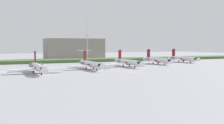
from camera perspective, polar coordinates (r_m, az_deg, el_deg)
ground_plane at (r=142.83m, az=-1.15°, el=-1.03°), size 500.00×500.00×0.00m
grass_berm at (r=187.88m, az=-6.64°, el=0.37°), size 320.00×20.00×1.93m
regional_jet_second at (r=114.74m, az=-15.43°, el=-1.05°), size 22.81×31.00×9.00m
regional_jet_third at (r=129.35m, az=-4.48°, el=-0.40°), size 22.81×31.00×9.00m
regional_jet_fourth at (r=144.63m, az=3.41°, el=0.03°), size 22.81×31.00×9.00m
regional_jet_fifth at (r=166.33m, az=9.64°, el=0.46°), size 22.81×31.00×9.00m
regional_jet_sixth at (r=187.03m, az=14.87°, el=0.74°), size 22.81×31.00×9.00m
antenna_mast at (r=194.23m, az=-5.29°, el=3.66°), size 4.40×0.50×28.46m
distant_hangar at (r=225.24m, az=-8.18°, el=2.80°), size 46.09×27.24×16.83m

